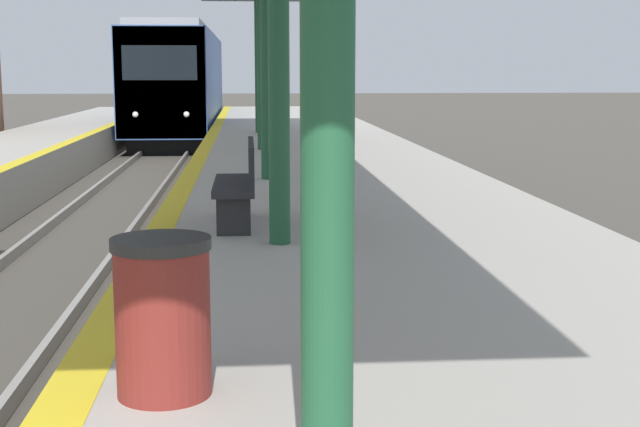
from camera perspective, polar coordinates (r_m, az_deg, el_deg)
train at (r=35.17m, az=-8.94°, el=8.25°), size 2.76×16.14×4.19m
trash_bin at (r=4.73m, az=-10.03°, el=-6.50°), size 0.52×0.52×0.84m
bench at (r=9.80m, az=-5.14°, el=2.08°), size 0.44×1.59×0.92m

